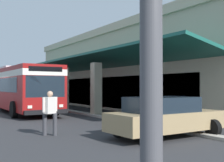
% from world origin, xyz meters
% --- Properties ---
extents(ground, '(120.00, 120.00, 0.00)m').
position_xyz_m(ground, '(0.00, 8.00, 0.00)').
color(ground, '#2D2D30').
extents(curb_strip, '(31.75, 0.50, 0.12)m').
position_xyz_m(curb_strip, '(-1.36, 4.16, 0.06)').
color(curb_strip, '#9E998E').
rests_on(curb_strip, ground).
extents(plaza_building, '(26.76, 16.45, 6.70)m').
position_xyz_m(plaza_building, '(-1.36, 13.78, 3.35)').
color(plaza_building, '#B2A88E').
rests_on(plaza_building, ground).
extents(transit_bus, '(11.24, 2.92, 3.34)m').
position_xyz_m(transit_bus, '(-1.06, 0.85, 1.85)').
color(transit_bus, maroon).
rests_on(transit_bus, ground).
extents(parked_sedan_tan, '(2.53, 4.45, 1.47)m').
position_xyz_m(parked_sedan_tan, '(12.11, 2.82, 0.75)').
color(parked_sedan_tan, '#9E845B').
rests_on(parked_sedan_tan, ground).
extents(pedestrian, '(0.43, 0.65, 1.68)m').
position_xyz_m(pedestrian, '(9.59, -0.64, 0.94)').
color(pedestrian, '#38383D').
rests_on(pedestrian, ground).
extents(potted_palm, '(1.72, 1.54, 2.60)m').
position_xyz_m(potted_palm, '(-8.71, 5.81, 0.54)').
color(potted_palm, brown).
rests_on(potted_palm, ground).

